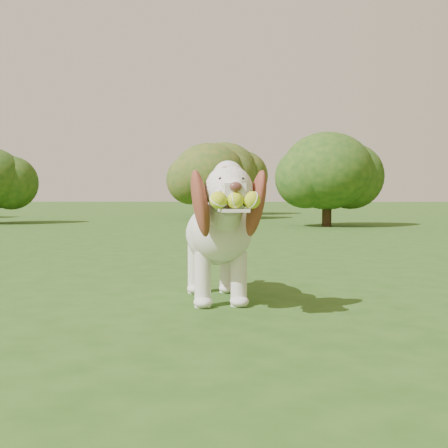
{
  "coord_description": "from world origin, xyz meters",
  "views": [
    {
      "loc": [
        0.05,
        -2.76,
        0.54
      ],
      "look_at": [
        -0.05,
        -0.17,
        0.41
      ],
      "focal_mm": 45.0,
      "sensor_mm": 36.0,
      "label": 1
    }
  ],
  "objects": [
    {
      "name": "ground",
      "position": [
        0.0,
        0.0,
        0.0
      ],
      "size": [
        80.0,
        80.0,
        0.0
      ],
      "primitive_type": "plane",
      "color": "#254915",
      "rests_on": "ground"
    },
    {
      "name": "dog",
      "position": [
        -0.09,
        0.04,
        0.37
      ],
      "size": [
        0.48,
        1.06,
        0.69
      ],
      "rotation": [
        0.0,
        0.0,
        0.18
      ],
      "color": "silver",
      "rests_on": "ground"
    },
    {
      "name": "shrub_c",
      "position": [
        1.44,
        6.86,
        0.94
      ],
      "size": [
        1.55,
        1.55,
        1.61
      ],
      "color": "#382314",
      "rests_on": "ground"
    },
    {
      "name": "shrub_i",
      "position": [
        -0.56,
        12.63,
        1.16
      ],
      "size": [
        1.91,
        1.91,
        1.97
      ],
      "color": "#382314",
      "rests_on": "ground"
    },
    {
      "name": "shrub_b",
      "position": [
        -0.76,
        9.72,
        0.99
      ],
      "size": [
        1.63,
        1.63,
        1.69
      ],
      "color": "#382314",
      "rests_on": "ground"
    }
  ]
}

